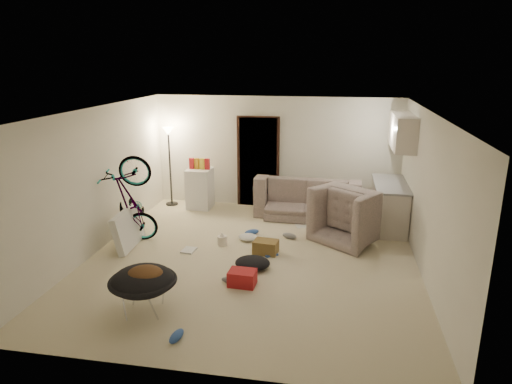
% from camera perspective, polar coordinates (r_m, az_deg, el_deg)
% --- Properties ---
extents(floor, '(5.50, 6.00, 0.02)m').
position_cam_1_polar(floor, '(7.87, -0.54, -8.41)').
color(floor, beige).
rests_on(floor, ground).
extents(ceiling, '(5.50, 6.00, 0.02)m').
position_cam_1_polar(ceiling, '(7.19, -0.60, 10.15)').
color(ceiling, white).
rests_on(ceiling, wall_back).
extents(wall_back, '(5.50, 0.02, 2.50)m').
position_cam_1_polar(wall_back, '(10.32, 2.53, 4.95)').
color(wall_back, white).
rests_on(wall_back, floor).
extents(wall_front, '(5.50, 0.02, 2.50)m').
position_cam_1_polar(wall_front, '(4.69, -7.48, -9.50)').
color(wall_front, white).
rests_on(wall_front, floor).
extents(wall_left, '(0.02, 6.00, 2.50)m').
position_cam_1_polar(wall_left, '(8.38, -19.47, 1.33)').
color(wall_left, white).
rests_on(wall_left, floor).
extents(wall_right, '(0.02, 6.00, 2.50)m').
position_cam_1_polar(wall_right, '(7.45, 20.78, -0.60)').
color(wall_right, white).
rests_on(wall_right, floor).
extents(doorway, '(0.85, 0.10, 2.04)m').
position_cam_1_polar(doorway, '(10.39, 0.30, 3.75)').
color(doorway, black).
rests_on(doorway, floor).
extents(door_trim, '(0.97, 0.04, 2.10)m').
position_cam_1_polar(door_trim, '(10.36, 0.27, 3.71)').
color(door_trim, black).
rests_on(door_trim, floor).
extents(floor_lamp, '(0.28, 0.28, 1.81)m').
position_cam_1_polar(floor_lamp, '(10.55, -10.81, 5.24)').
color(floor_lamp, black).
rests_on(floor_lamp, floor).
extents(kitchen_counter, '(0.60, 1.50, 0.88)m').
position_cam_1_polar(kitchen_counter, '(9.53, 16.28, -1.72)').
color(kitchen_counter, beige).
rests_on(kitchen_counter, floor).
extents(counter_top, '(0.64, 1.54, 0.04)m').
position_cam_1_polar(counter_top, '(9.40, 16.50, 0.95)').
color(counter_top, gray).
rests_on(counter_top, kitchen_counter).
extents(kitchen_uppers, '(0.38, 1.40, 0.65)m').
position_cam_1_polar(kitchen_uppers, '(9.20, 17.84, 7.22)').
color(kitchen_uppers, beige).
rests_on(kitchen_uppers, wall_right).
extents(sofa, '(2.26, 0.97, 0.65)m').
position_cam_1_polar(sofa, '(9.94, 6.50, -1.10)').
color(sofa, '#3A4039').
rests_on(sofa, floor).
extents(armchair, '(1.54, 1.51, 0.76)m').
position_cam_1_polar(armchair, '(8.81, 12.35, -3.31)').
color(armchair, '#3A4039').
rests_on(armchair, floor).
extents(bicycle, '(1.79, 0.98, 0.98)m').
position_cam_1_polar(bicycle, '(8.69, -15.23, -3.34)').
color(bicycle, black).
rests_on(bicycle, floor).
extents(book_asset, '(0.24, 0.20, 0.02)m').
position_cam_1_polar(book_asset, '(7.10, -12.89, -11.60)').
color(book_asset, '#A3181C').
rests_on(book_asset, floor).
extents(mini_fridge, '(0.55, 0.55, 0.90)m').
position_cam_1_polar(mini_fridge, '(10.43, -7.03, 0.44)').
color(mini_fridge, white).
rests_on(mini_fridge, floor).
extents(snack_box_0, '(0.10, 0.08, 0.30)m').
position_cam_1_polar(snack_box_0, '(10.34, -8.03, 3.41)').
color(snack_box_0, '#A3181C').
rests_on(snack_box_0, mini_fridge).
extents(snack_box_1, '(0.11, 0.09, 0.30)m').
position_cam_1_polar(snack_box_1, '(10.30, -7.40, 3.39)').
color(snack_box_1, '#B97B17').
rests_on(snack_box_1, mini_fridge).
extents(snack_box_2, '(0.10, 0.08, 0.30)m').
position_cam_1_polar(snack_box_2, '(10.27, -6.76, 3.37)').
color(snack_box_2, yellow).
rests_on(snack_box_2, mini_fridge).
extents(snack_box_3, '(0.11, 0.08, 0.30)m').
position_cam_1_polar(snack_box_3, '(10.24, -6.11, 3.34)').
color(snack_box_3, '#A3181C').
rests_on(snack_box_3, mini_fridge).
extents(saucer_chair, '(0.90, 0.90, 0.64)m').
position_cam_1_polar(saucer_chair, '(6.35, -13.91, -11.39)').
color(saucer_chair, silver).
rests_on(saucer_chair, floor).
extents(hoodie, '(0.56, 0.50, 0.22)m').
position_cam_1_polar(hoodie, '(6.22, -13.72, -9.98)').
color(hoodie, '#51331C').
rests_on(hoodie, saucer_chair).
extents(sofa_drape, '(0.57, 0.47, 0.28)m').
position_cam_1_polar(sofa_drape, '(9.98, 1.09, 0.36)').
color(sofa_drape, black).
rests_on(sofa_drape, sofa).
extents(tv_box, '(0.32, 1.02, 0.68)m').
position_cam_1_polar(tv_box, '(8.56, -15.72, -4.46)').
color(tv_box, silver).
rests_on(tv_box, floor).
extents(drink_case_a, '(0.45, 0.34, 0.24)m').
position_cam_1_polar(drink_case_a, '(8.03, 1.23, -6.88)').
color(drink_case_a, brown).
rests_on(drink_case_a, floor).
extents(drink_case_b, '(0.42, 0.32, 0.23)m').
position_cam_1_polar(drink_case_b, '(6.97, -1.73, -10.69)').
color(drink_case_b, '#A3181C').
rests_on(drink_case_b, floor).
extents(juicer, '(0.17, 0.17, 0.25)m').
position_cam_1_polar(juicer, '(8.40, -4.25, -5.97)').
color(juicer, white).
rests_on(juicer, floor).
extents(newspaper, '(0.56, 0.64, 0.01)m').
position_cam_1_polar(newspaper, '(9.53, 6.02, -3.91)').
color(newspaper, silver).
rests_on(newspaper, floor).
extents(book_blue, '(0.37, 0.39, 0.03)m').
position_cam_1_polar(book_blue, '(8.06, 1.57, -7.59)').
color(book_blue, '#2B509E').
rests_on(book_blue, floor).
extents(book_white, '(0.24, 0.30, 0.03)m').
position_cam_1_polar(book_white, '(8.25, -8.40, -7.21)').
color(book_white, silver).
rests_on(book_white, floor).
extents(shoe_0, '(0.31, 0.27, 0.11)m').
position_cam_1_polar(shoe_0, '(8.86, -0.53, -5.04)').
color(shoe_0, '#2B509E').
rests_on(shoe_0, floor).
extents(shoe_1, '(0.31, 0.20, 0.11)m').
position_cam_1_polar(shoe_1, '(8.71, 4.20, -5.49)').
color(shoe_1, slate).
rests_on(shoe_1, floor).
extents(shoe_2, '(0.17, 0.31, 0.11)m').
position_cam_1_polar(shoe_2, '(5.87, -9.91, -17.32)').
color(shoe_2, '#2B509E').
rests_on(shoe_2, floor).
extents(shoe_3, '(0.28, 0.13, 0.10)m').
position_cam_1_polar(shoe_3, '(7.06, -3.29, -10.94)').
color(shoe_3, slate).
rests_on(shoe_3, floor).
extents(clothes_lump_a, '(0.58, 0.50, 0.18)m').
position_cam_1_polar(clothes_lump_a, '(7.50, -0.44, -8.85)').
color(clothes_lump_a, black).
rests_on(clothes_lump_a, floor).
extents(clothes_lump_c, '(0.42, 0.38, 0.11)m').
position_cam_1_polar(clothes_lump_c, '(8.61, -0.99, -5.67)').
color(clothes_lump_c, silver).
rests_on(clothes_lump_c, floor).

